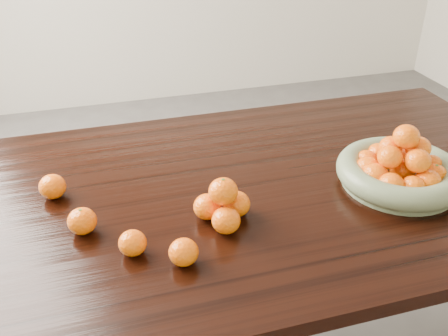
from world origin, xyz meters
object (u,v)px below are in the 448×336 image
object	(u,v)px
dining_table	(220,216)
orange_pyramid	(223,205)
fruit_bowl	(400,170)
loose_orange_0	(82,221)

from	to	relation	value
dining_table	orange_pyramid	bearing A→B (deg)	-102.95
orange_pyramid	fruit_bowl	bearing A→B (deg)	3.14
fruit_bowl	orange_pyramid	xyz separation A→B (m)	(-0.51, -0.03, 0.00)
fruit_bowl	dining_table	bearing A→B (deg)	167.05
orange_pyramid	loose_orange_0	distance (m)	0.34
dining_table	loose_orange_0	world-z (taller)	loose_orange_0
dining_table	loose_orange_0	distance (m)	0.40
dining_table	loose_orange_0	size ratio (longest dim) A/B	28.52
dining_table	loose_orange_0	bearing A→B (deg)	-166.71
dining_table	fruit_bowl	distance (m)	0.51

